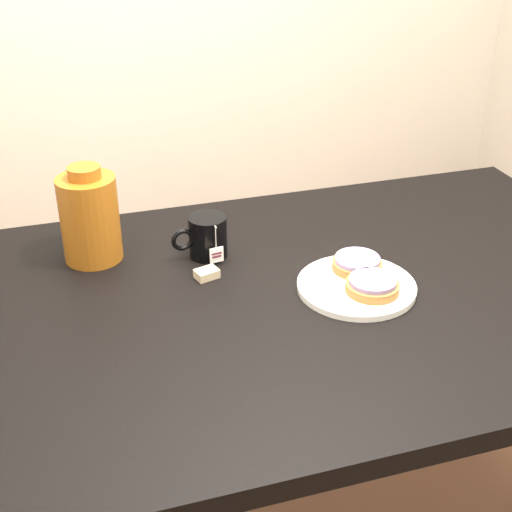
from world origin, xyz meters
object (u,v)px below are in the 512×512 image
(table, at_px, (313,324))
(bagel_front, at_px, (372,285))
(mug, at_px, (207,236))
(teabag_pouch, at_px, (207,274))
(plate, at_px, (356,285))
(bagel_back, at_px, (357,263))
(bagel_package, at_px, (90,217))

(table, height_order, bagel_front, bagel_front)
(mug, distance_m, teabag_pouch, 0.10)
(plate, distance_m, mug, 0.33)
(plate, height_order, bagel_back, bagel_back)
(bagel_back, height_order, mug, mug)
(bagel_back, relative_size, mug, 0.94)
(bagel_front, bearing_deg, bagel_package, 147.49)
(mug, relative_size, bagel_package, 0.61)
(table, distance_m, bagel_front, 0.16)
(bagel_back, relative_size, teabag_pouch, 2.64)
(bagel_back, bearing_deg, bagel_front, -94.68)
(plate, xyz_separation_m, bagel_front, (0.02, -0.03, 0.02))
(mug, xyz_separation_m, bagel_package, (-0.23, 0.06, 0.05))
(mug, bearing_deg, bagel_back, -39.90)
(plate, relative_size, bagel_front, 1.60)
(table, bearing_deg, teabag_pouch, 151.75)
(bagel_back, distance_m, bagel_package, 0.55)
(mug, height_order, teabag_pouch, mug)
(bagel_front, distance_m, bagel_package, 0.59)
(bagel_front, xyz_separation_m, bagel_package, (-0.49, 0.31, 0.07))
(bagel_back, bearing_deg, table, -165.54)
(bagel_front, xyz_separation_m, teabag_pouch, (-0.28, 0.16, -0.02))
(bagel_back, height_order, bagel_package, bagel_package)
(table, distance_m, teabag_pouch, 0.24)
(plate, bearing_deg, bagel_back, 65.50)
(mug, height_order, bagel_package, bagel_package)
(bagel_front, height_order, teabag_pouch, bagel_front)
(plate, height_order, bagel_package, bagel_package)
(bagel_back, distance_m, teabag_pouch, 0.30)
(plate, bearing_deg, mug, 138.10)
(plate, bearing_deg, bagel_package, 149.45)
(bagel_front, distance_m, mug, 0.36)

